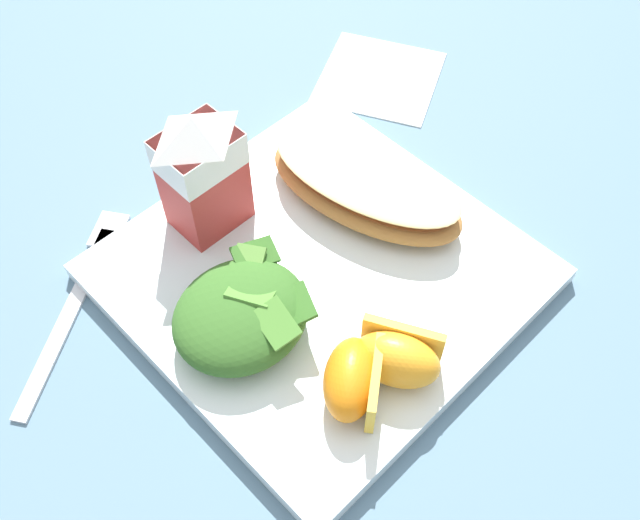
% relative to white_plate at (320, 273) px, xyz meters
% --- Properties ---
extents(ground, '(3.00, 3.00, 0.00)m').
position_rel_white_plate_xyz_m(ground, '(0.00, 0.00, -0.01)').
color(ground, slate).
extents(white_plate, '(0.28, 0.28, 0.02)m').
position_rel_white_plate_xyz_m(white_plate, '(0.00, 0.00, 0.00)').
color(white_plate, silver).
rests_on(white_plate, ground).
extents(cheesy_pizza_bread, '(0.11, 0.18, 0.04)m').
position_rel_white_plate_xyz_m(cheesy_pizza_bread, '(0.07, 0.02, 0.03)').
color(cheesy_pizza_bread, '#A87038').
rests_on(cheesy_pizza_bread, white_plate).
extents(green_salad_pile, '(0.11, 0.10, 0.04)m').
position_rel_white_plate_xyz_m(green_salad_pile, '(-0.08, 0.00, 0.03)').
color(green_salad_pile, '#336023').
rests_on(green_salad_pile, white_plate).
extents(milk_carton, '(0.06, 0.04, 0.11)m').
position_rel_white_plate_xyz_m(milk_carton, '(-0.03, 0.10, 0.07)').
color(milk_carton, '#B7332D').
rests_on(milk_carton, white_plate).
extents(orange_wedge_front, '(0.07, 0.06, 0.04)m').
position_rel_white_plate_xyz_m(orange_wedge_front, '(-0.06, -0.09, 0.03)').
color(orange_wedge_front, orange).
rests_on(orange_wedge_front, white_plate).
extents(orange_wedge_middle, '(0.06, 0.07, 0.04)m').
position_rel_white_plate_xyz_m(orange_wedge_middle, '(-0.02, -0.10, 0.03)').
color(orange_wedge_middle, orange).
rests_on(orange_wedge_middle, white_plate).
extents(paper_napkin, '(0.15, 0.15, 0.00)m').
position_rel_white_plate_xyz_m(paper_napkin, '(0.21, 0.13, -0.01)').
color(paper_napkin, white).
rests_on(paper_napkin, ground).
extents(metal_fork, '(0.17, 0.12, 0.01)m').
position_rel_white_plate_xyz_m(metal_fork, '(-0.14, 0.12, -0.01)').
color(metal_fork, silver).
rests_on(metal_fork, ground).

